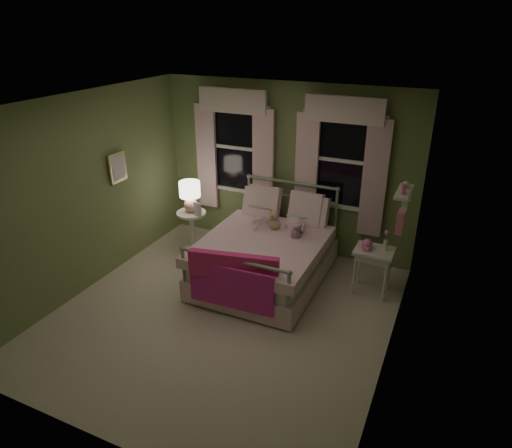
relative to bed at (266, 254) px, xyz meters
The scene contains 18 objects.
room_shell 1.38m from the bed, 98.13° to the right, with size 4.20×4.20×4.20m.
bed is the anchor object (origin of this frame).
pink_throw 1.05m from the bed, 90.00° to the right, with size 1.10×0.32×0.71m.
child_left 0.74m from the bed, 123.60° to the left, with size 0.26×0.17×0.70m, color #F7D1DD.
child_right 0.74m from the bed, 56.40° to the left, with size 0.35×0.27×0.71m, color #F7D1DD.
book_left 0.66m from the bed, 148.52° to the left, with size 0.20×0.27×0.03m, color beige.
book_right 0.63m from the bed, 31.48° to the left, with size 0.20×0.27×0.02m, color beige.
teddy_bear 0.49m from the bed, 90.00° to the left, with size 0.23×0.18×0.30m.
nightstand_left 1.46m from the bed, 166.81° to the left, with size 0.46×0.46×0.65m.
table_lamp 1.57m from the bed, 166.81° to the left, with size 0.32×0.32×0.48m.
book_nightstand 1.37m from the bed, 169.15° to the left, with size 0.16×0.22×0.02m, color beige.
nightstand_right 1.46m from the bed, 10.34° to the left, with size 0.50×0.40×0.64m.
pink_toy 1.39m from the bed, 10.90° to the left, with size 0.14×0.19×0.14m.
bud_vase 1.63m from the bed, 11.35° to the left, with size 0.06×0.06×0.28m.
window_left 1.88m from the bed, 134.64° to the left, with size 1.34×0.13×1.96m.
window_right 1.75m from the bed, 55.08° to the left, with size 1.34×0.13×1.96m.
wall_shelf 2.11m from the bed, 10.33° to the right, with size 0.15×0.50×0.60m.
framed_picture 2.41m from the bed, 168.62° to the right, with size 0.03×0.32×0.42m.
Camera 1 is at (2.36, -4.16, 3.43)m, focal length 32.00 mm.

